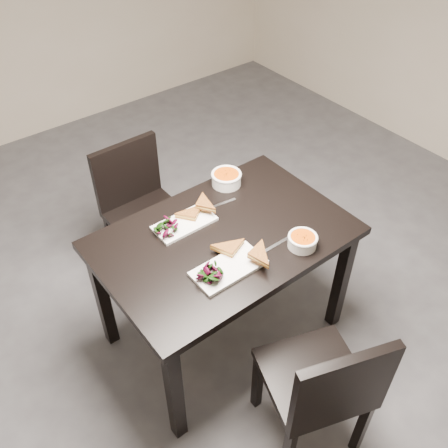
{
  "coord_description": "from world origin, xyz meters",
  "views": [
    {
      "loc": [
        -1.1,
        -1.6,
        2.36
      ],
      "look_at": [
        -0.05,
        -0.24,
        0.82
      ],
      "focal_mm": 39.45,
      "sensor_mm": 36.0,
      "label": 1
    }
  ],
  "objects_px": {
    "plate_near": "(229,268)",
    "soup_bowl_far": "(226,178)",
    "chair_far": "(140,204)",
    "table": "(224,250)",
    "chair_near": "(323,386)",
    "soup_bowl_near": "(303,240)",
    "plate_far": "(184,223)"
  },
  "relations": [
    {
      "from": "table",
      "to": "soup_bowl_near",
      "type": "relative_size",
      "value": 8.59
    },
    {
      "from": "soup_bowl_near",
      "to": "plate_far",
      "type": "relative_size",
      "value": 0.46
    },
    {
      "from": "plate_near",
      "to": "soup_bowl_near",
      "type": "xyz_separation_m",
      "value": [
        0.36,
        -0.09,
        0.03
      ]
    },
    {
      "from": "chair_near",
      "to": "soup_bowl_near",
      "type": "xyz_separation_m",
      "value": [
        0.31,
        0.48,
        0.3
      ]
    },
    {
      "from": "plate_near",
      "to": "soup_bowl_far",
      "type": "xyz_separation_m",
      "value": [
        0.38,
        0.5,
        0.03
      ]
    },
    {
      "from": "plate_far",
      "to": "table",
      "type": "bearing_deg",
      "value": -58.78
    },
    {
      "from": "chair_near",
      "to": "plate_far",
      "type": "relative_size",
      "value": 2.8
    },
    {
      "from": "plate_near",
      "to": "table",
      "type": "bearing_deg",
      "value": 57.36
    },
    {
      "from": "plate_near",
      "to": "soup_bowl_far",
      "type": "bearing_deg",
      "value": 52.88
    },
    {
      "from": "chair_far",
      "to": "soup_bowl_far",
      "type": "relative_size",
      "value": 5.2
    },
    {
      "from": "chair_far",
      "to": "plate_near",
      "type": "height_order",
      "value": "chair_far"
    },
    {
      "from": "chair_far",
      "to": "soup_bowl_far",
      "type": "bearing_deg",
      "value": -55.19
    },
    {
      "from": "chair_far",
      "to": "soup_bowl_near",
      "type": "distance_m",
      "value": 1.12
    },
    {
      "from": "chair_far",
      "to": "soup_bowl_near",
      "type": "relative_size",
      "value": 6.08
    },
    {
      "from": "table",
      "to": "soup_bowl_far",
      "type": "bearing_deg",
      "value": 50.39
    },
    {
      "from": "chair_near",
      "to": "soup_bowl_far",
      "type": "xyz_separation_m",
      "value": [
        0.32,
        1.07,
        0.31
      ]
    },
    {
      "from": "table",
      "to": "chair_near",
      "type": "bearing_deg",
      "value": -94.8
    },
    {
      "from": "chair_far",
      "to": "plate_far",
      "type": "relative_size",
      "value": 2.8
    },
    {
      "from": "plate_far",
      "to": "soup_bowl_far",
      "type": "bearing_deg",
      "value": 20.03
    },
    {
      "from": "chair_far",
      "to": "soup_bowl_near",
      "type": "bearing_deg",
      "value": -74.58
    },
    {
      "from": "chair_far",
      "to": "chair_near",
      "type": "bearing_deg",
      "value": -90.97
    },
    {
      "from": "table",
      "to": "plate_far",
      "type": "bearing_deg",
      "value": 121.22
    },
    {
      "from": "plate_near",
      "to": "chair_far",
      "type": "bearing_deg",
      "value": 86.16
    },
    {
      "from": "plate_far",
      "to": "soup_bowl_far",
      "type": "height_order",
      "value": "soup_bowl_far"
    },
    {
      "from": "chair_near",
      "to": "plate_far",
      "type": "xyz_separation_m",
      "value": [
        -0.04,
        0.94,
        0.27
      ]
    },
    {
      "from": "table",
      "to": "plate_near",
      "type": "distance_m",
      "value": 0.25
    },
    {
      "from": "table",
      "to": "chair_near",
      "type": "height_order",
      "value": "chair_near"
    },
    {
      "from": "chair_near",
      "to": "chair_far",
      "type": "distance_m",
      "value": 1.51
    },
    {
      "from": "chair_far",
      "to": "plate_far",
      "type": "xyz_separation_m",
      "value": [
        -0.05,
        -0.57,
        0.27
      ]
    },
    {
      "from": "chair_far",
      "to": "table",
      "type": "bearing_deg",
      "value": -86.33
    },
    {
      "from": "plate_near",
      "to": "soup_bowl_far",
      "type": "distance_m",
      "value": 0.63
    },
    {
      "from": "table",
      "to": "soup_bowl_near",
      "type": "height_order",
      "value": "soup_bowl_near"
    }
  ]
}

